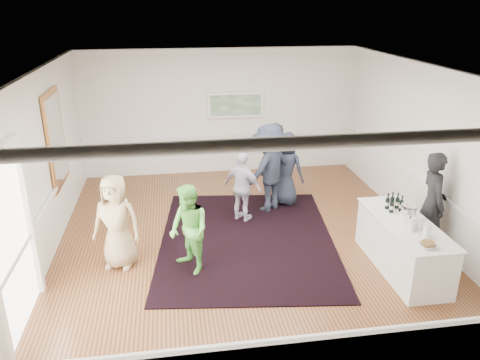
{
  "coord_description": "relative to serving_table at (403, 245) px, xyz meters",
  "views": [
    {
      "loc": [
        -1.29,
        -7.74,
        4.3
      ],
      "look_at": [
        -0.06,
        0.2,
        1.18
      ],
      "focal_mm": 35.0,
      "sensor_mm": 36.0,
      "label": 1
    }
  ],
  "objects": [
    {
      "name": "floor",
      "position": [
        -2.47,
        1.32,
        -0.44
      ],
      "size": [
        8.0,
        8.0,
        0.0
      ],
      "primitive_type": "plane",
      "color": "brown",
      "rests_on": "ground"
    },
    {
      "name": "ceiling",
      "position": [
        -2.47,
        1.32,
        2.76
      ],
      "size": [
        7.0,
        8.0,
        0.02
      ],
      "primitive_type": "cube",
      "color": "white",
      "rests_on": "wall_back"
    },
    {
      "name": "wall_left",
      "position": [
        -5.97,
        1.32,
        1.16
      ],
      "size": [
        0.02,
        8.0,
        3.2
      ],
      "primitive_type": "cube",
      "color": "white",
      "rests_on": "floor"
    },
    {
      "name": "wall_right",
      "position": [
        1.03,
        1.32,
        1.16
      ],
      "size": [
        0.02,
        8.0,
        3.2
      ],
      "primitive_type": "cube",
      "color": "white",
      "rests_on": "floor"
    },
    {
      "name": "wall_back",
      "position": [
        -2.47,
        5.32,
        1.16
      ],
      "size": [
        7.0,
        0.02,
        3.2
      ],
      "primitive_type": "cube",
      "color": "white",
      "rests_on": "floor"
    },
    {
      "name": "wall_front",
      "position": [
        -2.47,
        -2.68,
        1.16
      ],
      "size": [
        7.0,
        0.02,
        3.2
      ],
      "primitive_type": "cube",
      "color": "white",
      "rests_on": "floor"
    },
    {
      "name": "wainscoting",
      "position": [
        -2.47,
        1.32,
        0.06
      ],
      "size": [
        7.0,
        8.0,
        1.0
      ],
      "primitive_type": null,
      "color": "white",
      "rests_on": "floor"
    },
    {
      "name": "mirror",
      "position": [
        -5.92,
        2.62,
        1.36
      ],
      "size": [
        0.05,
        1.25,
        1.85
      ],
      "color": "#BD7937",
      "rests_on": "wall_left"
    },
    {
      "name": "doorway",
      "position": [
        -5.91,
        -0.58,
        0.98
      ],
      "size": [
        0.1,
        1.78,
        2.56
      ],
      "color": "white",
      "rests_on": "wall_left"
    },
    {
      "name": "landscape_painting",
      "position": [
        -2.07,
        5.26,
        1.34
      ],
      "size": [
        1.44,
        0.06,
        0.66
      ],
      "color": "white",
      "rests_on": "wall_back"
    },
    {
      "name": "area_rug",
      "position": [
        -2.41,
        1.4,
        -0.43
      ],
      "size": [
        3.74,
        4.62,
        0.02
      ],
      "primitive_type": "cube",
      "rotation": [
        0.0,
        0.0,
        -0.12
      ],
      "color": "black",
      "rests_on": "floor"
    },
    {
      "name": "serving_table",
      "position": [
        0.0,
        0.0,
        0.0
      ],
      "size": [
        0.82,
        2.16,
        0.87
      ],
      "color": "white",
      "rests_on": "floor"
    },
    {
      "name": "bartender",
      "position": [
        0.73,
        0.48,
        0.5
      ],
      "size": [
        0.55,
        0.75,
        1.89
      ],
      "primitive_type": "imported",
      "rotation": [
        0.0,
        0.0,
        1.41
      ],
      "color": "black",
      "rests_on": "floor"
    },
    {
      "name": "guest_tan",
      "position": [
        -4.73,
        0.83,
        0.39
      ],
      "size": [
        0.92,
        0.72,
        1.65
      ],
      "primitive_type": "imported",
      "rotation": [
        0.0,
        0.0,
        -0.26
      ],
      "color": "tan",
      "rests_on": "floor"
    },
    {
      "name": "guest_green",
      "position": [
        -3.54,
        0.48,
        0.32
      ],
      "size": [
        0.86,
        0.93,
        1.53
      ],
      "primitive_type": "imported",
      "rotation": [
        0.0,
        0.0,
        -1.07
      ],
      "color": "#6ED956",
      "rests_on": "floor"
    },
    {
      "name": "guest_lilac",
      "position": [
        -2.36,
        2.26,
        0.29
      ],
      "size": [
        0.88,
        0.83,
        1.46
      ],
      "primitive_type": "imported",
      "rotation": [
        0.0,
        0.0,
        2.42
      ],
      "color": "silver",
      "rests_on": "floor"
    },
    {
      "name": "guest_dark_a",
      "position": [
        -1.72,
        2.7,
        0.51
      ],
      "size": [
        1.41,
        1.28,
        1.9
      ],
      "primitive_type": "imported",
      "rotation": [
        0.0,
        0.0,
        3.74
      ],
      "color": "#1F2433",
      "rests_on": "floor"
    },
    {
      "name": "guest_dark_b",
      "position": [
        -1.48,
        3.29,
        0.45
      ],
      "size": [
        0.65,
        0.43,
        1.78
      ],
      "primitive_type": "imported",
      "rotation": [
        0.0,
        0.0,
        3.15
      ],
      "color": "black",
      "rests_on": "floor"
    },
    {
      "name": "guest_navy",
      "position": [
        -1.29,
        2.96,
        0.38
      ],
      "size": [
        0.95,
        0.9,
        1.64
      ],
      "primitive_type": "imported",
      "rotation": [
        0.0,
        0.0,
        2.49
      ],
      "color": "#1F2433",
      "rests_on": "floor"
    },
    {
      "name": "wine_bottles",
      "position": [
        0.01,
        0.49,
        0.59
      ],
      "size": [
        0.27,
        0.26,
        0.31
      ],
      "color": "black",
      "rests_on": "serving_table"
    },
    {
      "name": "juice_pitchers",
      "position": [
        -0.03,
        -0.29,
        0.55
      ],
      "size": [
        0.32,
        0.59,
        0.24
      ],
      "color": "#7AC044",
      "rests_on": "serving_table"
    },
    {
      "name": "ice_bucket",
      "position": [
        0.09,
        0.12,
        0.55
      ],
      "size": [
        0.26,
        0.26,
        0.24
      ],
      "primitive_type": "cylinder",
      "color": "silver",
      "rests_on": "serving_table"
    },
    {
      "name": "nut_bowl",
      "position": [
        -0.08,
        -0.82,
        0.47
      ],
      "size": [
        0.26,
        0.26,
        0.08
      ],
      "color": "white",
      "rests_on": "serving_table"
    }
  ]
}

